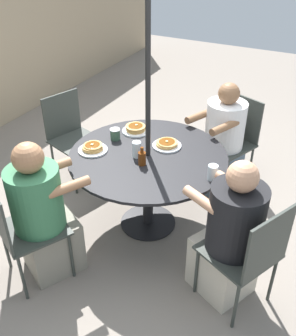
{
  "coord_description": "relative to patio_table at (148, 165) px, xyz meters",
  "views": [
    {
      "loc": [
        -2.47,
        -1.28,
        2.41
      ],
      "look_at": [
        0.0,
        0.0,
        0.6
      ],
      "focal_mm": 42.0,
      "sensor_mm": 36.0,
      "label": 1
    }
  ],
  "objects": [
    {
      "name": "coffee_cup",
      "position": [
        0.1,
        0.38,
        0.15
      ],
      "size": [
        0.09,
        0.09,
        0.1
      ],
      "color": "#33513D",
      "rests_on": "patio_table"
    },
    {
      "name": "syrup_bottle",
      "position": [
        -0.15,
        -0.03,
        0.16
      ],
      "size": [
        0.09,
        0.06,
        0.15
      ],
      "color": "#602D0F",
      "rests_on": "patio_table"
    },
    {
      "name": "patio_chair_north",
      "position": [
        1.04,
        -0.43,
        -0.11
      ],
      "size": [
        0.59,
        0.59,
        0.91
      ],
      "rotation": [
        0.0,
        0.0,
        1.17
      ],
      "color": "#333833",
      "rests_on": "ground"
    },
    {
      "name": "pancake_plate_b",
      "position": [
        -0.16,
        0.44,
        0.13
      ],
      "size": [
        0.25,
        0.25,
        0.07
      ],
      "color": "white",
      "rests_on": "patio_table"
    },
    {
      "name": "patio_chair_south",
      "position": [
        -0.99,
        0.53,
        -0.11
      ],
      "size": [
        0.61,
        0.61,
        0.91
      ],
      "rotation": [
        0.0,
        0.0,
        -2.06
      ],
      "color": "#333833",
      "rests_on": "ground"
    },
    {
      "name": "patio_table",
      "position": [
        0.0,
        0.0,
        0.0
      ],
      "size": [
        1.32,
        1.32,
        0.74
      ],
      "color": "black",
      "rests_on": "ground"
    },
    {
      "name": "diner_west",
      "position": [
        -0.41,
        -0.85,
        -0.11
      ],
      "size": [
        0.54,
        0.59,
        1.15
      ],
      "rotation": [
        0.0,
        0.0,
        -0.45
      ],
      "color": "beige",
      "rests_on": "ground"
    },
    {
      "name": "pancake_plate_c",
      "position": [
        0.19,
        -0.08,
        0.13
      ],
      "size": [
        0.25,
        0.25,
        0.06
      ],
      "color": "white",
      "rests_on": "patio_table"
    },
    {
      "name": "drinking_glass_b",
      "position": [
        -0.07,
        0.07,
        0.17
      ],
      "size": [
        0.07,
        0.07,
        0.13
      ],
      "primitive_type": "cylinder",
      "color": "silver",
      "rests_on": "patio_table"
    },
    {
      "name": "umbrella_pole",
      "position": [
        0.0,
        0.0,
        0.53
      ],
      "size": [
        0.04,
        0.04,
        2.33
      ],
      "primitive_type": "cylinder",
      "color": "black",
      "rests_on": "ground"
    },
    {
      "name": "diner_south",
      "position": [
        -0.83,
        0.44,
        -0.11
      ],
      "size": [
        0.61,
        0.56,
        1.15
      ],
      "rotation": [
        0.0,
        0.0,
        -2.06
      ],
      "color": "gray",
      "rests_on": "ground"
    },
    {
      "name": "ground_plane",
      "position": [
        0.0,
        0.0,
        -0.63
      ],
      "size": [
        12.0,
        12.0,
        0.0
      ],
      "primitive_type": "plane",
      "color": "gray"
    },
    {
      "name": "patio_chair_west",
      "position": [
        -0.49,
        -1.01,
        -0.11
      ],
      "size": [
        0.6,
        0.6,
        0.91
      ],
      "rotation": [
        0.0,
        0.0,
        -0.45
      ],
      "color": "#333833",
      "rests_on": "ground"
    },
    {
      "name": "diner_north",
      "position": [
        0.87,
        -0.36,
        -0.13
      ],
      "size": [
        0.62,
        0.54,
        1.12
      ],
      "rotation": [
        0.0,
        0.0,
        1.17
      ],
      "color": "slate",
      "rests_on": "ground"
    },
    {
      "name": "drinking_glass_a",
      "position": [
        -0.09,
        -0.59,
        0.16
      ],
      "size": [
        0.08,
        0.08,
        0.12
      ],
      "primitive_type": "cylinder",
      "color": "silver",
      "rests_on": "patio_table"
    },
    {
      "name": "pancake_plate_a",
      "position": [
        0.31,
        0.29,
        0.13
      ],
      "size": [
        0.25,
        0.25,
        0.07
      ],
      "color": "white",
      "rests_on": "patio_table"
    },
    {
      "name": "patio_chair_east",
      "position": [
        0.34,
        1.07,
        -0.11
      ],
      "size": [
        0.56,
        0.56,
        0.91
      ],
      "rotation": [
        0.0,
        0.0,
        -3.45
      ],
      "color": "#333833",
      "rests_on": "ground"
    }
  ]
}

